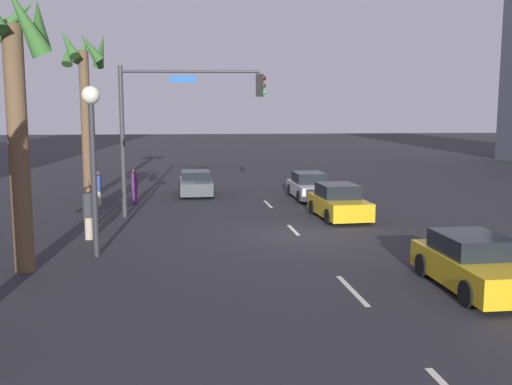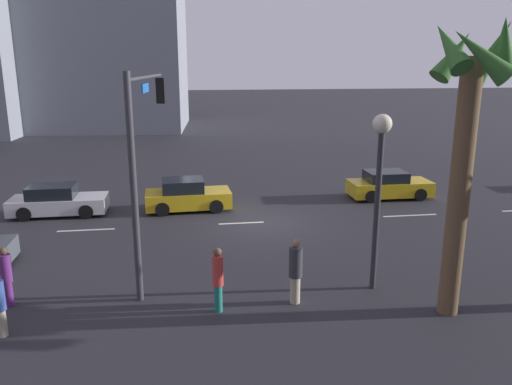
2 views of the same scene
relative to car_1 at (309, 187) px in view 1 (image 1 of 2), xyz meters
The scene contains 16 objects.
ground_plane 9.38m from the car_1, 164.62° to the left, with size 220.00×220.00×0.00m, color #28282D.
lane_stripe_2 16.03m from the car_1, behind, with size 2.54×0.14×0.01m, color silver.
lane_stripe_3 8.51m from the car_1, 163.00° to the left, with size 1.97×0.14×0.01m, color silver.
lane_stripe_4 3.03m from the car_1, 123.30° to the left, with size 2.31×0.14×0.01m, color silver.
car_1 is the anchor object (origin of this frame).
car_2 5.84m from the car_1, behind, with size 4.01×2.00×1.48m.
car_3 6.40m from the car_1, 69.11° to the left, with size 4.34×1.88×1.36m.
car_4 16.10m from the car_1, behind, with size 4.14×1.90×1.39m.
traffic_signal 9.33m from the car_1, 122.44° to the left, with size 0.92×6.26×6.53m.
streetlamp 15.13m from the car_1, 140.16° to the left, with size 0.56×0.56×5.33m.
pedestrian_0 13.38m from the car_1, 130.98° to the left, with size 0.51×0.51×1.93m.
pedestrian_1 10.88m from the car_1, 95.43° to the left, with size 0.46×0.46×1.72m.
pedestrian_2 12.22m from the car_1, 122.41° to the left, with size 0.37×0.37×1.88m.
pedestrian_3 9.13m from the car_1, 94.27° to the left, with size 0.45×0.45×1.77m.
palm_tree_0 17.75m from the car_1, 138.85° to the left, with size 2.51×2.55×7.90m.
palm_tree_2 12.99m from the car_1, 82.65° to the left, with size 2.56×2.79×8.88m.
Camera 1 is at (-20.45, 4.29, 4.48)m, focal length 39.92 mm.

